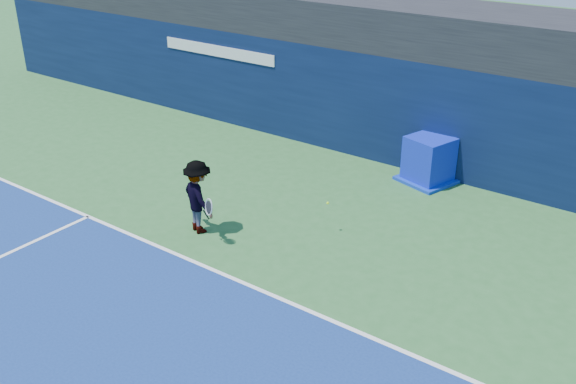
% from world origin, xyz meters
% --- Properties ---
extents(ground, '(80.00, 80.00, 0.00)m').
position_xyz_m(ground, '(0.00, 0.00, 0.00)').
color(ground, '#2D642F').
rests_on(ground, ground).
extents(baseline, '(24.00, 0.10, 0.01)m').
position_xyz_m(baseline, '(0.00, 3.00, 0.01)').
color(baseline, white).
rests_on(baseline, ground).
extents(stadium_band, '(36.00, 3.00, 1.20)m').
position_xyz_m(stadium_band, '(0.00, 11.50, 3.60)').
color(stadium_band, black).
rests_on(stadium_band, back_wall_assembly).
extents(back_wall_assembly, '(36.00, 1.03, 3.00)m').
position_xyz_m(back_wall_assembly, '(-0.00, 10.50, 1.50)').
color(back_wall_assembly, '#091535').
rests_on(back_wall_assembly, ground).
extents(equipment_cart, '(1.58, 1.58, 1.23)m').
position_xyz_m(equipment_cart, '(0.58, 9.62, 0.56)').
color(equipment_cart, '#0D1EB9').
rests_on(equipment_cart, ground).
extents(tennis_player, '(1.37, 0.98, 1.70)m').
position_xyz_m(tennis_player, '(-2.39, 4.08, 0.85)').
color(tennis_player, silver).
rests_on(tennis_player, ground).
extents(tennis_ball, '(0.06, 0.06, 0.06)m').
position_xyz_m(tennis_ball, '(-0.05, 5.73, 0.72)').
color(tennis_ball, '#BEF01A').
rests_on(tennis_ball, ground).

